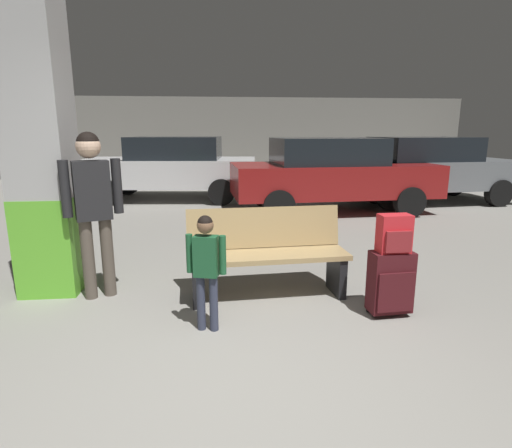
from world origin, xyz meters
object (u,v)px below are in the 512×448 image
Objects in this scene: backpack_bright at (394,234)px; parked_car_side at (425,168)px; adult at (93,198)px; bench at (267,253)px; parked_car_far at (172,166)px; child at (206,261)px; parked_car_near at (331,173)px; structural_pillar at (40,143)px; suitcase at (391,282)px.

parked_car_side is at bearing 60.28° from backpack_bright.
adult reaches higher than parked_car_side.
backpack_bright is (1.05, -0.60, 0.33)m from bench.
child is at bearing -82.21° from parked_car_far.
bench is 1.80m from adult.
adult is 5.51m from parked_car_near.
adult is at bearing -25.46° from structural_pillar.
bench reaches higher than suitcase.
parked_car_side is at bearing 49.99° from bench.
parked_car_far is (-2.60, 6.81, 0.03)m from backpack_bright.
parked_car_far is at bearing 110.87° from backpack_bright.
backpack_bright is at bearing 3.92° from child.
parked_car_far reaches higher than child.
parked_car_side reaches higher than bench.
parked_car_far is (-3.42, 1.89, 0.00)m from parked_car_near.
parked_car_far is at bearing 170.38° from parked_car_side.
suitcase is 0.45m from backpack_bright.
parked_car_far is at bearing 110.88° from suitcase.
structural_pillar is 0.73× the size of parked_car_far.
bench is at bearing -76.03° from parked_car_far.
child is 0.24× the size of parked_car_side.
bench is 2.70× the size of suitcase.
suitcase is 0.14× the size of parked_car_side.
parked_car_near is (1.87, 4.31, 0.36)m from bench.
parked_car_near is 3.91m from parked_car_far.
suitcase is at bearing 56.20° from backpack_bright.
child is 0.24× the size of parked_car_near.
parked_car_far is (0.15, 6.09, -0.21)m from adult.
adult is (-2.75, 0.72, 0.70)m from suitcase.
bench is 0.99× the size of adult.
structural_pillar is 8.21m from parked_car_side.
suitcase is 7.31m from parked_car_far.
parked_car_near is at bearing 43.93° from structural_pillar.
structural_pillar is 1.91× the size of bench.
structural_pillar is 5.14× the size of suitcase.
backpack_bright is 2.85m from adult.
parked_car_near is at bearing 66.55° from bench.
parked_car_far is (0.68, 5.84, -0.74)m from structural_pillar.
child reaches higher than bench.
child is 1.44m from adult.
child is (-1.65, -0.11, -0.16)m from backpack_bright.
structural_pillar reaches higher than child.
backpack_bright is 4.99m from parked_car_near.
structural_pillar is at bearing -136.07° from parked_car_near.
structural_pillar is at bearing -96.63° from parked_car_far.
parked_car_side and parked_car_far have the same top height.
parked_car_far is at bearing 103.97° from bench.
parked_car_far is at bearing 83.37° from structural_pillar.
suitcase is at bearing -16.57° from structural_pillar.
structural_pillar is 3.12× the size of child.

